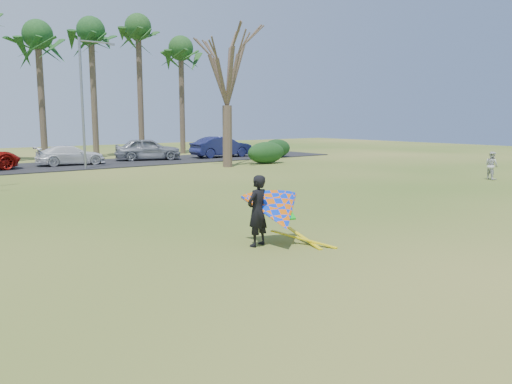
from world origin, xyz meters
TOP-DOWN VIEW (x-y plane):
  - ground at (0.00, 0.00)m, footprint 100.00×100.00m
  - parking_strip at (0.00, 25.00)m, footprint 46.00×7.00m
  - palm_6 at (2.00, 31.00)m, footprint 4.84×4.84m
  - palm_7 at (6.00, 31.00)m, footprint 4.84×4.84m
  - palm_8 at (10.00, 31.00)m, footprint 4.84×4.84m
  - palm_9 at (14.00, 31.00)m, footprint 4.84×4.84m
  - bare_tree_right at (10.00, 18.00)m, footprint 6.27×6.27m
  - streetlight at (2.16, 22.00)m, footprint 2.28×0.18m
  - hedge_near at (13.52, 18.33)m, footprint 3.07×1.39m
  - hedge_far at (17.53, 21.96)m, footprint 2.69×1.26m
  - car_3 at (2.09, 25.10)m, footprint 4.57×2.15m
  - car_4 at (7.99, 25.65)m, footprint 5.22×3.40m
  - car_5 at (13.95, 24.61)m, footprint 5.07×1.97m
  - pedestrian_a at (16.96, 3.91)m, footprint 0.75×0.85m
  - kite_flyer at (-0.67, 0.34)m, footprint 2.13×2.39m

SIDE VIEW (x-z plane):
  - ground at x=0.00m, z-range 0.00..0.00m
  - parking_strip at x=0.00m, z-range 0.00..0.06m
  - car_3 at x=2.09m, z-range 0.06..1.35m
  - pedestrian_a at x=16.96m, z-range 0.00..1.47m
  - hedge_far at x=17.53m, z-range 0.00..1.49m
  - hedge_near at x=13.52m, z-range 0.00..1.53m
  - kite_flyer at x=-0.67m, z-range -0.16..1.86m
  - car_5 at x=13.95m, z-range 0.06..1.71m
  - car_4 at x=7.99m, z-range 0.06..1.71m
  - streetlight at x=2.16m, z-range 0.46..8.46m
  - bare_tree_right at x=10.00m, z-range 1.96..11.17m
  - palm_6 at x=2.00m, z-range 3.75..14.59m
  - palm_9 at x=14.00m, z-range 3.75..14.59m
  - palm_7 at x=6.00m, z-range 4.08..15.62m
  - palm_8 at x=10.00m, z-range 4.40..16.64m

